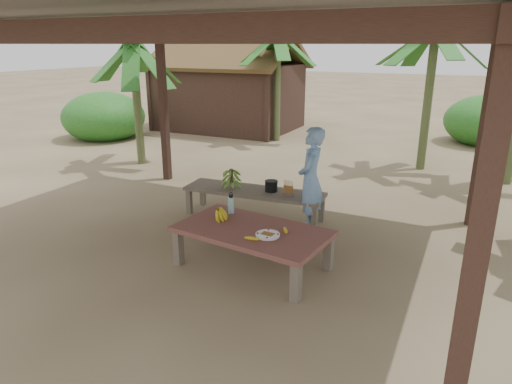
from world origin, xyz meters
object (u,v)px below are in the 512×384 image
at_px(bench, 254,193).
at_px(water_flask, 231,205).
at_px(work_table, 252,234).
at_px(cooking_pot, 271,186).
at_px(plate, 268,235).
at_px(ripe_banana_bunch, 217,213).
at_px(woman, 311,179).

bearing_deg(bench, water_flask, -82.36).
xyz_separation_m(work_table, cooking_pot, (-0.45, 1.58, 0.10)).
xyz_separation_m(bench, plate, (0.99, -1.65, 0.12)).
distance_m(work_table, ripe_banana_bunch, 0.57).
bearing_deg(plate, work_table, 154.11).
bearing_deg(woman, cooking_pot, -105.78).
height_order(work_table, woman, woman).
relative_size(cooking_pot, woman, 0.13).
bearing_deg(cooking_pot, ripe_banana_bunch, -93.31).
distance_m(ripe_banana_bunch, plate, 0.83).
distance_m(work_table, plate, 0.30).
bearing_deg(cooking_pot, water_flask, -91.32).
bearing_deg(bench, woman, -8.04).
distance_m(ripe_banana_bunch, woman, 1.57).
relative_size(plate, water_flask, 0.98).
height_order(ripe_banana_bunch, water_flask, water_flask).
xyz_separation_m(bench, ripe_banana_bunch, (0.18, -1.43, 0.18)).
bearing_deg(plate, ripe_banana_bunch, 164.81).
xyz_separation_m(ripe_banana_bunch, woman, (0.76, 1.36, 0.18)).
bearing_deg(work_table, woman, 88.16).
bearing_deg(water_flask, work_table, -36.33).
distance_m(work_table, bench, 1.69).
bearing_deg(woman, work_table, -13.93).
xyz_separation_m(work_table, ripe_banana_bunch, (-0.54, 0.09, 0.14)).
relative_size(bench, cooking_pot, 11.71).
height_order(work_table, cooking_pot, cooking_pot).
bearing_deg(ripe_banana_bunch, water_flask, 77.62).
xyz_separation_m(ripe_banana_bunch, cooking_pot, (0.09, 1.49, -0.05)).
height_order(cooking_pot, woman, woman).
bearing_deg(cooking_pot, work_table, -73.92).
bearing_deg(woman, water_flask, -37.90).
bearing_deg(bench, cooking_pot, 7.81).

